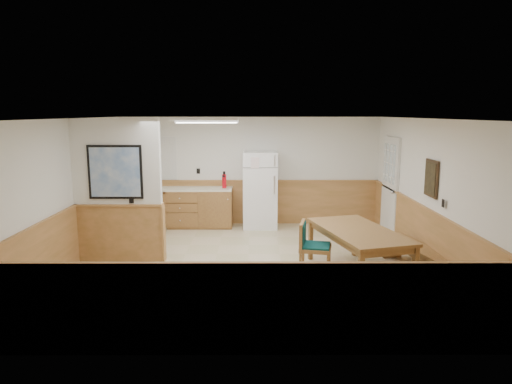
{
  "coord_description": "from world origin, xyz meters",
  "views": [
    {
      "loc": [
        0.12,
        -7.57,
        2.6
      ],
      "look_at": [
        0.14,
        0.4,
        1.2
      ],
      "focal_mm": 32.0,
      "sensor_mm": 36.0,
      "label": 1
    }
  ],
  "objects_px": {
    "dining_bench": "(418,252)",
    "dining_chair": "(310,243)",
    "fire_extinguisher": "(224,181)",
    "dining_table": "(358,235)",
    "soap_bottle": "(158,183)",
    "refrigerator": "(260,190)"
  },
  "relations": [
    {
      "from": "dining_table",
      "to": "dining_chair",
      "type": "height_order",
      "value": "dining_chair"
    },
    {
      "from": "dining_table",
      "to": "fire_extinguisher",
      "type": "xyz_separation_m",
      "value": [
        -2.35,
        3.19,
        0.41
      ]
    },
    {
      "from": "dining_bench",
      "to": "fire_extinguisher",
      "type": "xyz_separation_m",
      "value": [
        -3.36,
        3.09,
        0.72
      ]
    },
    {
      "from": "dining_table",
      "to": "soap_bottle",
      "type": "distance_m",
      "value": 5.05
    },
    {
      "from": "refrigerator",
      "to": "soap_bottle",
      "type": "bearing_deg",
      "value": 178.4
    },
    {
      "from": "dining_chair",
      "to": "soap_bottle",
      "type": "relative_size",
      "value": 4.05
    },
    {
      "from": "dining_chair",
      "to": "fire_extinguisher",
      "type": "height_order",
      "value": "fire_extinguisher"
    },
    {
      "from": "dining_chair",
      "to": "soap_bottle",
      "type": "xyz_separation_m",
      "value": [
        -3.11,
        3.12,
        0.51
      ]
    },
    {
      "from": "refrigerator",
      "to": "dining_chair",
      "type": "xyz_separation_m",
      "value": [
        0.77,
        -3.03,
        -0.37
      ]
    },
    {
      "from": "dining_bench",
      "to": "fire_extinguisher",
      "type": "distance_m",
      "value": 4.62
    },
    {
      "from": "dining_chair",
      "to": "fire_extinguisher",
      "type": "distance_m",
      "value": 3.52
    },
    {
      "from": "fire_extinguisher",
      "to": "dining_table",
      "type": "bearing_deg",
      "value": -61.64
    },
    {
      "from": "refrigerator",
      "to": "dining_chair",
      "type": "relative_size",
      "value": 2.03
    },
    {
      "from": "dining_chair",
      "to": "fire_extinguisher",
      "type": "relative_size",
      "value": 2.24
    },
    {
      "from": "dining_chair",
      "to": "dining_bench",
      "type": "bearing_deg",
      "value": 12.01
    },
    {
      "from": "dining_bench",
      "to": "dining_chair",
      "type": "bearing_deg",
      "value": 167.41
    },
    {
      "from": "refrigerator",
      "to": "dining_chair",
      "type": "bearing_deg",
      "value": -75.23
    },
    {
      "from": "fire_extinguisher",
      "to": "dining_bench",
      "type": "bearing_deg",
      "value": -50.67
    },
    {
      "from": "dining_table",
      "to": "soap_bottle",
      "type": "bearing_deg",
      "value": 125.23
    },
    {
      "from": "soap_bottle",
      "to": "refrigerator",
      "type": "bearing_deg",
      "value": -2.1
    },
    {
      "from": "dining_bench",
      "to": "dining_chair",
      "type": "distance_m",
      "value": 1.78
    },
    {
      "from": "dining_bench",
      "to": "fire_extinguisher",
      "type": "height_order",
      "value": "fire_extinguisher"
    }
  ]
}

